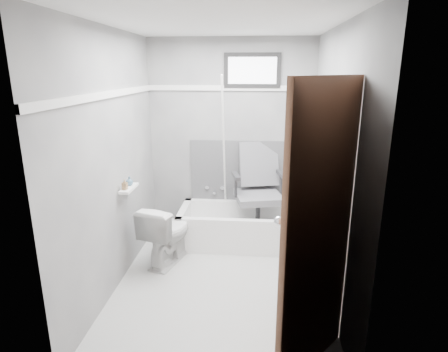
# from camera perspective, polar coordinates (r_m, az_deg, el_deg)

# --- Properties ---
(floor) EXTENTS (2.60, 2.60, 0.00)m
(floor) POSITION_cam_1_polar(r_m,az_deg,el_deg) (3.84, -0.47, -15.96)
(floor) COLOR silver
(floor) RESTS_ON ground
(ceiling) EXTENTS (2.60, 2.60, 0.00)m
(ceiling) POSITION_cam_1_polar(r_m,az_deg,el_deg) (3.29, -0.57, 22.38)
(ceiling) COLOR silver
(ceiling) RESTS_ON floor
(wall_back) EXTENTS (2.00, 0.02, 2.40)m
(wall_back) POSITION_cam_1_polar(r_m,az_deg,el_deg) (4.64, 1.02, 5.59)
(wall_back) COLOR slate
(wall_back) RESTS_ON floor
(wall_front) EXTENTS (2.00, 0.02, 2.40)m
(wall_front) POSITION_cam_1_polar(r_m,az_deg,el_deg) (2.14, -3.84, -6.93)
(wall_front) COLOR slate
(wall_front) RESTS_ON floor
(wall_left) EXTENTS (0.02, 2.60, 2.40)m
(wall_left) POSITION_cam_1_polar(r_m,az_deg,el_deg) (3.60, -16.57, 1.92)
(wall_left) COLOR slate
(wall_left) RESTS_ON floor
(wall_right) EXTENTS (0.02, 2.60, 2.40)m
(wall_right) POSITION_cam_1_polar(r_m,az_deg,el_deg) (3.42, 16.39, 1.22)
(wall_right) COLOR slate
(wall_right) RESTS_ON floor
(bathtub) EXTENTS (1.50, 0.70, 0.42)m
(bathtub) POSITION_cam_1_polar(r_m,az_deg,el_deg) (4.56, 2.78, -7.63)
(bathtub) COLOR white
(bathtub) RESTS_ON floor
(office_chair) EXTENTS (0.74, 0.74, 1.07)m
(office_chair) POSITION_cam_1_polar(r_m,az_deg,el_deg) (4.44, 5.27, -2.19)
(office_chair) COLOR slate
(office_chair) RESTS_ON bathtub
(toilet) EXTENTS (0.56, 0.75, 0.66)m
(toilet) POSITION_cam_1_polar(r_m,az_deg,el_deg) (4.12, -8.68, -8.64)
(toilet) COLOR silver
(toilet) RESTS_ON floor
(door) EXTENTS (0.78, 0.78, 2.00)m
(door) POSITION_cam_1_polar(r_m,az_deg,el_deg) (2.32, 21.57, -11.64)
(door) COLOR #53341F
(door) RESTS_ON floor
(window) EXTENTS (0.66, 0.04, 0.40)m
(window) POSITION_cam_1_polar(r_m,az_deg,el_deg) (4.54, 4.33, 15.74)
(window) COLOR black
(window) RESTS_ON wall_back
(backerboard) EXTENTS (1.50, 0.02, 0.78)m
(backerboard) POSITION_cam_1_polar(r_m,az_deg,el_deg) (4.70, 4.02, 0.71)
(backerboard) COLOR #4C4C4F
(backerboard) RESTS_ON wall_back
(trim_back) EXTENTS (2.00, 0.02, 0.06)m
(trim_back) POSITION_cam_1_polar(r_m,az_deg,el_deg) (4.55, 1.04, 13.26)
(trim_back) COLOR white
(trim_back) RESTS_ON wall_back
(trim_left) EXTENTS (0.02, 2.60, 0.06)m
(trim_left) POSITION_cam_1_polar(r_m,az_deg,el_deg) (3.51, -17.18, 11.79)
(trim_left) COLOR white
(trim_left) RESTS_ON wall_left
(pole) EXTENTS (0.02, 0.61, 1.87)m
(pole) POSITION_cam_1_polar(r_m,az_deg,el_deg) (4.44, 0.02, 3.15)
(pole) COLOR white
(pole) RESTS_ON bathtub
(shelf) EXTENTS (0.10, 0.32, 0.02)m
(shelf) POSITION_cam_1_polar(r_m,az_deg,el_deg) (3.82, -14.29, -1.83)
(shelf) COLOR white
(shelf) RESTS_ON wall_left
(soap_bottle_a) EXTENTS (0.05, 0.05, 0.10)m
(soap_bottle_a) POSITION_cam_1_polar(r_m,az_deg,el_deg) (3.73, -14.90, -1.23)
(soap_bottle_a) COLOR olive
(soap_bottle_a) RESTS_ON shelf
(soap_bottle_b) EXTENTS (0.10, 0.10, 0.09)m
(soap_bottle_b) POSITION_cam_1_polar(r_m,az_deg,el_deg) (3.86, -14.21, -0.71)
(soap_bottle_b) COLOR #466A81
(soap_bottle_b) RESTS_ON shelf
(faucet) EXTENTS (0.26, 0.10, 0.16)m
(faucet) POSITION_cam_1_polar(r_m,az_deg,el_deg) (4.78, -1.44, -2.12)
(faucet) COLOR silver
(faucet) RESTS_ON wall_back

